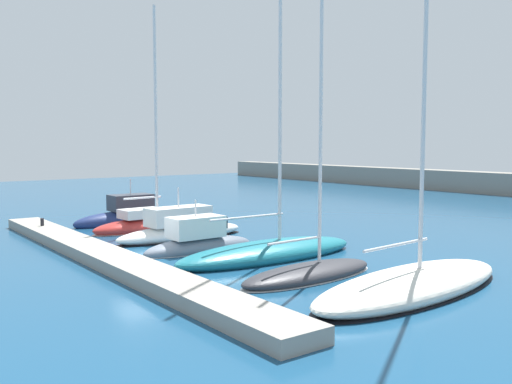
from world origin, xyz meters
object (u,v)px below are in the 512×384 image
(motorboat_navy_nearest, at_px, (125,216))
(sailboat_red_second, at_px, (151,223))
(motorboat_white_third, at_px, (181,229))
(dock_bollard, at_px, (42,222))
(motorboat_slate_fourth, at_px, (199,243))
(sailboat_teal_fifth, at_px, (269,250))
(sailboat_charcoal_sixth, at_px, (309,271))
(sailboat_ivory_seventh, at_px, (413,282))

(motorboat_navy_nearest, height_order, sailboat_red_second, sailboat_red_second)
(motorboat_white_third, distance_m, dock_bollard, 8.42)
(motorboat_slate_fourth, distance_m, sailboat_teal_fifth, 3.86)
(dock_bollard, bearing_deg, sailboat_red_second, 71.15)
(sailboat_red_second, xyz_separation_m, sailboat_charcoal_sixth, (15.18, -0.58, -0.12))
(motorboat_slate_fourth, distance_m, sailboat_ivory_seventh, 11.54)
(sailboat_teal_fifth, height_order, dock_bollard, sailboat_teal_fifth)
(sailboat_ivory_seventh, height_order, dock_bollard, sailboat_ivory_seventh)
(sailboat_red_second, distance_m, sailboat_teal_fifth, 11.14)
(motorboat_navy_nearest, xyz_separation_m, sailboat_teal_fifth, (14.50, 0.84, -0.13))
(motorboat_navy_nearest, bearing_deg, sailboat_red_second, -86.69)
(sailboat_ivory_seventh, bearing_deg, sailboat_charcoal_sixth, 106.34)
(motorboat_white_third, xyz_separation_m, sailboat_charcoal_sixth, (11.18, -0.47, -0.25))
(motorboat_white_third, bearing_deg, sailboat_ivory_seventh, -89.61)
(motorboat_white_third, height_order, sailboat_teal_fifth, sailboat_teal_fifth)
(sailboat_teal_fifth, relative_size, sailboat_charcoal_sixth, 1.50)
(motorboat_navy_nearest, distance_m, motorboat_white_third, 7.37)
(motorboat_slate_fourth, xyz_separation_m, sailboat_ivory_seventh, (11.35, 2.09, -0.02))
(motorboat_white_third, relative_size, sailboat_charcoal_sixth, 0.61)
(sailboat_charcoal_sixth, bearing_deg, motorboat_navy_nearest, 86.12)
(motorboat_navy_nearest, distance_m, dock_bollard, 5.86)
(motorboat_white_third, xyz_separation_m, sailboat_ivory_seventh, (15.03, 1.03, -0.16))
(sailboat_red_second, bearing_deg, sailboat_ivory_seventh, -90.35)
(sailboat_teal_fifth, bearing_deg, motorboat_navy_nearest, 92.80)
(motorboat_navy_nearest, distance_m, sailboat_teal_fifth, 14.52)
(motorboat_white_third, bearing_deg, motorboat_navy_nearest, 87.71)
(sailboat_red_second, relative_size, motorboat_white_third, 1.71)
(motorboat_navy_nearest, height_order, sailboat_teal_fifth, sailboat_teal_fifth)
(motorboat_navy_nearest, xyz_separation_m, motorboat_white_third, (7.37, 0.16, 0.02))
(motorboat_white_third, distance_m, motorboat_slate_fourth, 3.83)
(sailboat_charcoal_sixth, bearing_deg, motorboat_slate_fourth, 91.53)
(sailboat_ivory_seventh, distance_m, dock_bollard, 22.17)
(sailboat_ivory_seventh, bearing_deg, motorboat_navy_nearest, 88.10)
(motorboat_navy_nearest, xyz_separation_m, sailboat_ivory_seventh, (22.40, 1.20, -0.14))
(dock_bollard, bearing_deg, motorboat_slate_fourth, 26.36)
(motorboat_navy_nearest, height_order, sailboat_ivory_seventh, sailboat_ivory_seventh)
(sailboat_red_second, distance_m, motorboat_slate_fourth, 7.76)
(sailboat_red_second, bearing_deg, motorboat_slate_fourth, -101.75)
(motorboat_navy_nearest, bearing_deg, sailboat_ivory_seventh, -88.25)
(sailboat_red_second, distance_m, motorboat_white_third, 4.00)
(motorboat_slate_fourth, distance_m, sailboat_charcoal_sixth, 7.53)
(sailboat_red_second, bearing_deg, dock_bollard, 158.02)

